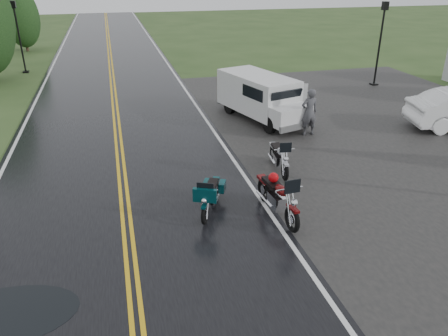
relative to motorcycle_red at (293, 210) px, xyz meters
name	(u,v)px	position (x,y,z in m)	size (l,w,h in m)	color
ground	(130,254)	(-4.01, 0.13, -0.69)	(120.00, 120.00, 0.00)	#2D471E
road	(116,121)	(-4.01, 10.13, -0.67)	(8.00, 100.00, 0.04)	black
parking_pad	(407,138)	(6.99, 5.13, -0.67)	(14.00, 24.00, 0.03)	black
motorcycle_red	(293,210)	(0.00, 0.00, 0.00)	(0.84, 2.32, 1.37)	#51090A
motorcycle_teal	(205,206)	(-2.04, 0.90, -0.12)	(0.70, 1.92, 1.13)	#053337
motorcycle_silver	(285,164)	(0.91, 2.76, -0.08)	(0.74, 2.03, 1.20)	#A2A3AA
van_white	(270,110)	(1.92, 6.96, 0.29)	(1.86, 4.97, 1.95)	silver
person_at_van	(309,113)	(3.34, 6.43, 0.25)	(0.68, 0.45, 1.86)	#45454A
lamp_post_far_left	(19,37)	(-9.27, 21.33, 1.48)	(0.37, 0.37, 4.33)	black
lamp_post_far_right	(380,44)	(10.36, 12.96, 1.57)	(0.39, 0.39, 4.52)	black
tree_left_far	(23,24)	(-10.31, 29.59, 1.36)	(2.66, 2.66, 4.10)	#1E3D19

